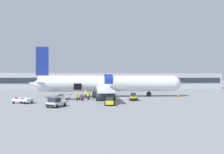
% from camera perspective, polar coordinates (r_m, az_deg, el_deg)
% --- Properties ---
extents(ground_plane, '(500.00, 500.00, 0.00)m').
position_cam_1_polar(ground_plane, '(44.08, 2.07, -6.02)').
color(ground_plane, gray).
extents(terminal_strip, '(90.72, 9.46, 6.15)m').
position_cam_1_polar(terminal_strip, '(79.96, -1.25, -1.15)').
color(terminal_strip, '#B2B2B7').
rests_on(terminal_strip, ground_plane).
extents(airplane, '(35.08, 27.60, 11.45)m').
position_cam_1_polar(airplane, '(46.35, -1.69, -1.99)').
color(airplane, white).
rests_on(airplane, ground_plane).
extents(baggage_tug_lead, '(2.09, 3.09, 1.52)m').
position_cam_1_polar(baggage_tug_lead, '(39.74, 6.11, -5.74)').
color(baggage_tug_lead, yellow).
rests_on(baggage_tug_lead, ground_plane).
extents(baggage_tug_mid, '(2.88, 3.54, 1.48)m').
position_cam_1_polar(baggage_tug_mid, '(32.03, -15.77, -7.09)').
color(baggage_tug_mid, silver).
rests_on(baggage_tug_mid, ground_plane).
extents(baggage_tug_rear, '(1.91, 2.60, 1.34)m').
position_cam_1_polar(baggage_tug_rear, '(32.82, -0.67, -7.07)').
color(baggage_tug_rear, yellow).
rests_on(baggage_tug_rear, ground_plane).
extents(baggage_cart_loading, '(4.21, 2.37, 1.10)m').
position_cam_1_polar(baggage_cart_loading, '(41.98, -11.05, -5.63)').
color(baggage_cart_loading, '#999BA0').
rests_on(baggage_cart_loading, ground_plane).
extents(baggage_cart_queued, '(3.52, 1.93, 0.95)m').
position_cam_1_polar(baggage_cart_queued, '(38.87, -15.41, -6.14)').
color(baggage_cart_queued, '#999BA0').
rests_on(baggage_cart_queued, ground_plane).
extents(baggage_cart_empty, '(4.25, 2.95, 1.00)m').
position_cam_1_polar(baggage_cart_empty, '(38.42, -24.12, -6.18)').
color(baggage_cart_empty, silver).
rests_on(baggage_cart_empty, ground_plane).
extents(ground_crew_loader_a, '(0.51, 0.51, 1.59)m').
position_cam_1_polar(ground_crew_loader_a, '(41.42, -6.67, -5.24)').
color(ground_crew_loader_a, '#1E2338').
rests_on(ground_crew_loader_a, ground_plane).
extents(ground_crew_loader_b, '(0.48, 0.51, 1.55)m').
position_cam_1_polar(ground_crew_loader_b, '(40.49, -6.88, -5.40)').
color(ground_crew_loader_b, black).
rests_on(ground_crew_loader_b, ground_plane).
extents(ground_crew_driver, '(0.50, 0.53, 1.60)m').
position_cam_1_polar(ground_crew_driver, '(39.03, -9.97, -5.55)').
color(ground_crew_driver, '#2D2D33').
rests_on(ground_crew_driver, ground_plane).
extents(ground_crew_supervisor, '(0.57, 0.57, 1.79)m').
position_cam_1_polar(ground_crew_supervisor, '(43.87, -7.47, -4.82)').
color(ground_crew_supervisor, '#1E2338').
rests_on(ground_crew_supervisor, ground_plane).
extents(suitcase_on_tarmac_upright, '(0.59, 0.44, 0.71)m').
position_cam_1_polar(suitcase_on_tarmac_upright, '(39.67, -8.51, -6.25)').
color(suitcase_on_tarmac_upright, '#721951').
rests_on(suitcase_on_tarmac_upright, ground_plane).
extents(safety_cone_nose, '(0.64, 0.64, 0.59)m').
position_cam_1_polar(safety_cone_nose, '(49.42, 18.43, -5.06)').
color(safety_cone_nose, black).
rests_on(safety_cone_nose, ground_plane).
extents(safety_cone_engine_left, '(0.59, 0.59, 0.74)m').
position_cam_1_polar(safety_cone_engine_left, '(33.03, -0.69, -7.41)').
color(safety_cone_engine_left, black).
rests_on(safety_cone_engine_left, ground_plane).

